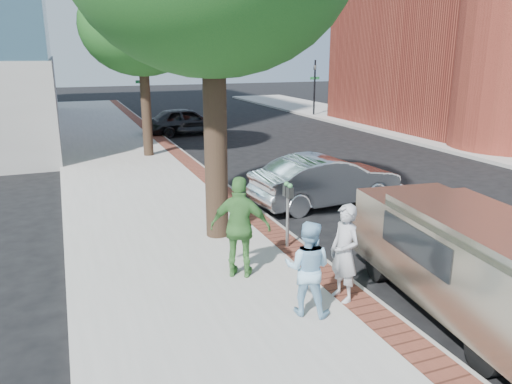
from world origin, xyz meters
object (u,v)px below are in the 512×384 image
person_green (240,227)px  van (463,255)px  bg_car (186,121)px  parking_meter (288,201)px  sedan_silver (327,180)px  person_gray (345,253)px  person_officer (308,268)px

person_green → van: person_green is taller
bg_car → van: size_ratio=0.86×
parking_meter → van: van is taller
parking_meter → sedan_silver: 3.93m
parking_meter → van: size_ratio=0.29×
person_gray → person_green: person_green is taller
person_gray → sedan_silver: (2.70, 5.46, -0.28)m
van → bg_car: bearing=96.2°
bg_car → sedan_silver: bearing=177.5°
parking_meter → person_officer: bearing=-108.4°
parking_meter → bg_car: 17.07m
person_officer → bg_car: size_ratio=0.37×
sedan_silver → van: 6.29m
parking_meter → van: bearing=-62.4°
parking_meter → bg_car: bearing=83.9°
person_gray → person_green: (-1.33, 1.54, 0.12)m
person_gray → person_green: size_ratio=0.88×
parking_meter → person_green: bearing=-145.4°
person_green → van: size_ratio=0.39×
sedan_silver → person_gray: bearing=148.7°
parking_meter → person_gray: person_gray is taller
person_gray → person_officer: size_ratio=1.08×
person_officer → person_gray: bearing=-129.5°
parking_meter → sedan_silver: size_ratio=0.33×
person_officer → van: (2.64, -0.57, 0.04)m
bg_car → van: (-0.09, -20.28, 0.25)m
person_officer → sedan_silver: 6.66m
sedan_silver → van: van is taller
person_officer → parking_meter: bearing=-71.8°
person_gray → person_officer: bearing=-84.4°
person_green → van: bearing=173.2°
person_green → bg_car: (3.27, 17.96, -0.39)m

